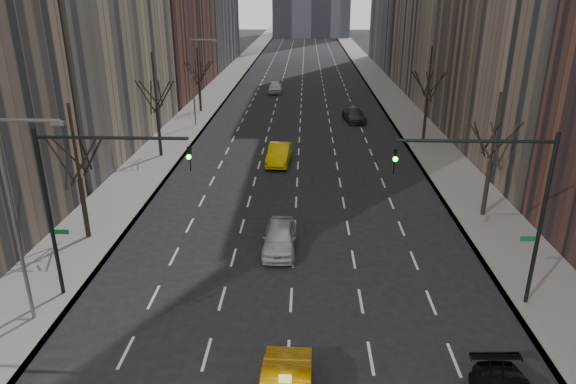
{
  "coord_description": "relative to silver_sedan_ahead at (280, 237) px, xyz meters",
  "views": [
    {
      "loc": [
        0.56,
        -8.52,
        13.42
      ],
      "look_at": [
        -0.31,
        16.91,
        3.5
      ],
      "focal_mm": 32.0,
      "sensor_mm": 36.0,
      "label": 1
    }
  ],
  "objects": [
    {
      "name": "traffic_mast_right",
      "position": [
        9.89,
        -5.0,
        4.72
      ],
      "size": [
        6.69,
        0.39,
        8.0
      ],
      "color": "black",
      "rests_on": "ground"
    },
    {
      "name": "tree_lw_c",
      "position": [
        -11.22,
        17.01,
        3.27
      ],
      "size": [
        3.36,
        3.5,
        8.74
      ],
      "color": "black",
      "rests_on": "ground"
    },
    {
      "name": "tree_lw_d",
      "position": [
        -11.22,
        35.01,
        2.8
      ],
      "size": [
        3.36,
        3.5,
        7.36
      ],
      "color": "black",
      "rests_on": "ground"
    },
    {
      "name": "sidewalk_right",
      "position": [
        13.03,
        53.01,
        -0.69
      ],
      "size": [
        4.5,
        320.0,
        0.15
      ],
      "primitive_type": "cube",
      "color": "slate",
      "rests_on": "ground"
    },
    {
      "name": "streetlight_far",
      "position": [
        -10.06,
        28.01,
        4.85
      ],
      "size": [
        2.83,
        0.22,
        9.0
      ],
      "color": "slate",
      "rests_on": "ground"
    },
    {
      "name": "far_car_white",
      "position": [
        -3.01,
        48.11,
        0.04
      ],
      "size": [
        2.01,
        4.78,
        1.61
      ],
      "primitive_type": "imported",
      "rotation": [
        0.0,
        0.0,
        0.02
      ],
      "color": "silver",
      "rests_on": "ground"
    },
    {
      "name": "silver_sedan_ahead",
      "position": [
        0.0,
        0.0,
        0.0
      ],
      "size": [
        1.86,
        4.51,
        1.53
      ],
      "primitive_type": "imported",
      "rotation": [
        0.0,
        0.0,
        -0.01
      ],
      "color": "#ACB0B5",
      "rests_on": "ground"
    },
    {
      "name": "tree_lw_b",
      "position": [
        -11.22,
        1.01,
        2.95
      ],
      "size": [
        3.36,
        3.5,
        7.82
      ],
      "color": "black",
      "rests_on": "ground"
    },
    {
      "name": "tree_rw_b",
      "position": [
        12.78,
        5.01,
        2.95
      ],
      "size": [
        3.36,
        3.5,
        7.82
      ],
      "color": "black",
      "rests_on": "ground"
    },
    {
      "name": "far_suv_grey",
      "position": [
        6.76,
        30.99,
        -0.04
      ],
      "size": [
        2.68,
        5.23,
        1.45
      ],
      "primitive_type": "imported",
      "rotation": [
        0.0,
        0.0,
        0.13
      ],
      "color": "#302F35",
      "rests_on": "ground"
    },
    {
      "name": "tree_rw_c",
      "position": [
        12.78,
        23.01,
        3.27
      ],
      "size": [
        3.36,
        3.5,
        8.74
      ],
      "color": "black",
      "rests_on": "ground"
    },
    {
      "name": "traffic_mast_left",
      "position": [
        -8.33,
        -5.0,
        4.72
      ],
      "size": [
        6.69,
        0.39,
        8.0
      ],
      "color": "black",
      "rests_on": "ground"
    },
    {
      "name": "sidewalk_left",
      "position": [
        -11.47,
        53.01,
        -0.69
      ],
      "size": [
        4.5,
        320.0,
        0.15
      ],
      "primitive_type": "cube",
      "color": "slate",
      "rests_on": "ground"
    },
    {
      "name": "streetlight_near",
      "position": [
        -10.06,
        -6.99,
        4.85
      ],
      "size": [
        2.83,
        0.22,
        9.0
      ],
      "color": "slate",
      "rests_on": "ground"
    },
    {
      "name": "far_taxi",
      "position": [
        -0.81,
        15.54,
        0.05
      ],
      "size": [
        2.07,
        5.04,
        1.63
      ],
      "primitive_type": "imported",
      "rotation": [
        0.0,
        0.0,
        -0.07
      ],
      "color": "#EEC105",
      "rests_on": "ground"
    }
  ]
}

